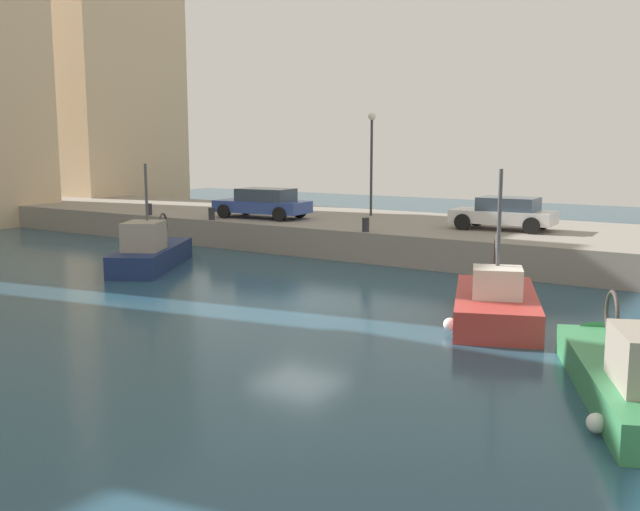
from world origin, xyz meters
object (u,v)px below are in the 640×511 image
at_px(fishing_boat_navy, 154,262).
at_px(parked_car_white, 505,213).
at_px(fishing_boat_green, 625,387).
at_px(mooring_bollard_north, 149,209).
at_px(fishing_boat_red, 495,314).
at_px(quay_streetlamp, 372,147).
at_px(mooring_bollard_mid, 212,214).
at_px(mooring_bollard_south, 366,225).
at_px(parked_car_blue, 263,203).

relative_size(fishing_boat_navy, parked_car_white, 1.52).
relative_size(fishing_boat_green, mooring_bollard_north, 12.20).
distance_m(fishing_boat_navy, mooring_bollard_north, 8.03).
relative_size(fishing_boat_red, parked_car_white, 1.48).
bearing_deg(quay_streetlamp, parked_car_white, -105.57).
relative_size(parked_car_white, mooring_bollard_mid, 7.43).
bearing_deg(fishing_boat_navy, mooring_bollard_south, -49.06).
bearing_deg(parked_car_blue, fishing_boat_red, -119.48).
distance_m(fishing_boat_red, fishing_boat_green, 6.00).
relative_size(parked_car_white, mooring_bollard_south, 7.43).
height_order(parked_car_white, quay_streetlamp, quay_streetlamp).
height_order(fishing_boat_navy, fishing_boat_red, fishing_boat_red).
relative_size(fishing_boat_green, quay_streetlamp, 1.39).
xyz_separation_m(parked_car_white, mooring_bollard_mid, (-3.63, 12.27, -0.40)).
relative_size(mooring_bollard_mid, quay_streetlamp, 0.11).
distance_m(fishing_boat_green, quay_streetlamp, 22.07).
distance_m(fishing_boat_green, mooring_bollard_mid, 22.18).
distance_m(mooring_bollard_south, quay_streetlamp, 7.05).
bearing_deg(mooring_bollard_mid, fishing_boat_red, -111.25).
xyz_separation_m(mooring_bollard_mid, quay_streetlamp, (5.65, -5.02, 2.98)).
xyz_separation_m(parked_car_blue, mooring_bollard_mid, (-1.90, 1.47, -0.43)).
bearing_deg(parked_car_white, quay_streetlamp, 74.43).
bearing_deg(mooring_bollard_south, parked_car_blue, 73.79).
relative_size(mooring_bollard_south, mooring_bollard_north, 1.00).
distance_m(fishing_boat_green, parked_car_blue, 21.93).
bearing_deg(parked_car_blue, fishing_boat_green, -124.21).
distance_m(fishing_boat_red, mooring_bollard_mid, 16.64).
height_order(fishing_boat_red, mooring_bollard_north, fishing_boat_red).
height_order(fishing_boat_navy, fishing_boat_green, fishing_boat_green).
bearing_deg(fishing_boat_navy, parked_car_white, -49.28).
distance_m(parked_car_white, quay_streetlamp, 7.95).
xyz_separation_m(parked_car_blue, mooring_bollard_north, (-1.90, 5.47, -0.43)).
bearing_deg(fishing_boat_red, mooring_bollard_north, 72.84).
xyz_separation_m(fishing_boat_navy, fishing_boat_green, (-5.08, -17.67, -0.03)).
distance_m(fishing_boat_navy, mooring_bollard_south, 8.21).
bearing_deg(parked_car_blue, mooring_bollard_north, 109.16).
xyz_separation_m(fishing_boat_red, quay_streetlamp, (11.66, 10.43, 4.36)).
bearing_deg(mooring_bollard_mid, fishing_boat_navy, -160.56).
bearing_deg(parked_car_white, fishing_boat_red, -161.71).
bearing_deg(mooring_bollard_south, mooring_bollard_mid, 90.00).
bearing_deg(parked_car_white, fishing_boat_green, -152.56).
xyz_separation_m(fishing_boat_red, mooring_bollard_north, (6.01, 19.45, 1.38)).
relative_size(fishing_boat_red, parked_car_blue, 1.34).
bearing_deg(mooring_bollard_north, fishing_boat_navy, -132.12).
distance_m(parked_car_blue, mooring_bollard_north, 5.80).
height_order(mooring_bollard_mid, mooring_bollard_north, same).
relative_size(mooring_bollard_north, quay_streetlamp, 0.11).
bearing_deg(mooring_bollard_mid, parked_car_white, -73.51).
xyz_separation_m(mooring_bollard_mid, mooring_bollard_north, (0.00, 4.00, 0.00)).
bearing_deg(parked_car_white, fishing_boat_navy, 130.72).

